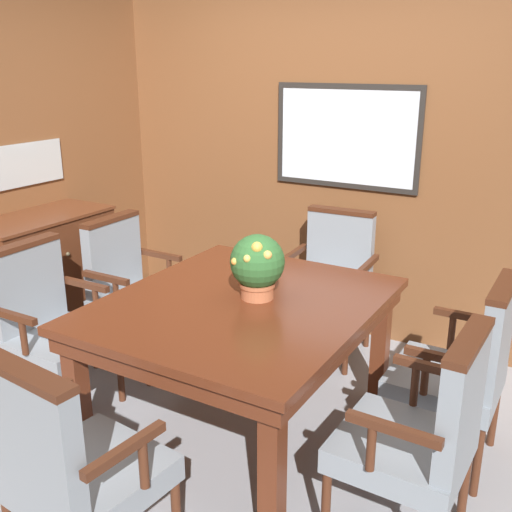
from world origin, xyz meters
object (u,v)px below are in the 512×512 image
(chair_right_far, at_px, (463,366))
(chair_right_near, at_px, (423,432))
(chair_head_near, at_px, (70,464))
(sideboard_cabinet, at_px, (47,284))
(dining_table, at_px, (242,317))
(chair_left_far, at_px, (131,286))
(chair_head_far, at_px, (332,277))
(potted_plant, at_px, (257,265))
(chair_left_near, at_px, (48,322))

(chair_right_far, bearing_deg, chair_right_near, -1.98)
(chair_head_near, height_order, sideboard_cabinet, chair_head_near)
(chair_right_far, bearing_deg, dining_table, -73.72)
(chair_right_far, xyz_separation_m, chair_left_far, (-2.15, 0.01, 0.00))
(dining_table, distance_m, chair_right_near, 1.12)
(chair_right_near, bearing_deg, chair_left_far, -105.84)
(chair_right_far, xyz_separation_m, chair_head_far, (-1.06, 0.84, 0.00))
(chair_right_near, height_order, potted_plant, potted_plant)
(chair_left_far, height_order, sideboard_cabinet, chair_left_far)
(chair_right_far, relative_size, chair_head_far, 1.00)
(potted_plant, bearing_deg, dining_table, -126.14)
(chair_head_near, bearing_deg, chair_right_near, -135.64)
(chair_right_far, distance_m, chair_left_far, 2.15)
(chair_left_near, xyz_separation_m, chair_head_near, (1.07, -0.84, 0.00))
(sideboard_cabinet, bearing_deg, chair_left_near, -40.31)
(chair_head_near, bearing_deg, potted_plant, -87.46)
(chair_left_near, height_order, potted_plant, potted_plant)
(sideboard_cabinet, bearing_deg, chair_right_far, 3.16)
(chair_right_near, xyz_separation_m, chair_right_far, (0.02, 0.65, 0.00))
(chair_right_far, bearing_deg, potted_plant, -76.71)
(chair_head_near, xyz_separation_m, chair_right_near, (1.07, 0.86, 0.00))
(chair_right_near, relative_size, potted_plant, 2.90)
(chair_right_near, distance_m, potted_plant, 1.16)
(chair_head_near, bearing_deg, chair_left_far, -49.54)
(chair_left_far, distance_m, potted_plant, 1.23)
(potted_plant, bearing_deg, chair_left_far, 167.17)
(dining_table, relative_size, chair_head_far, 1.54)
(potted_plant, bearing_deg, chair_head_near, -93.10)
(chair_head_far, bearing_deg, potted_plant, -90.93)
(chair_head_near, height_order, chair_right_far, same)
(chair_left_near, relative_size, chair_right_far, 1.00)
(sideboard_cabinet, bearing_deg, chair_head_far, 30.10)
(chair_right_far, height_order, sideboard_cabinet, chair_right_far)
(dining_table, xyz_separation_m, chair_right_far, (1.08, 0.32, -0.14))
(chair_left_near, distance_m, chair_right_near, 2.15)
(chair_right_far, bearing_deg, sideboard_cabinet, -87.06)
(chair_head_near, distance_m, chair_left_far, 1.85)
(chair_head_near, bearing_deg, chair_left_near, -32.37)
(chair_head_far, height_order, sideboard_cabinet, chair_head_far)
(chair_right_near, xyz_separation_m, sideboard_cabinet, (-2.76, 0.49, -0.05))
(chair_head_near, distance_m, chair_head_far, 2.35)
(chair_left_near, xyz_separation_m, chair_right_near, (2.15, 0.02, 0.00))
(dining_table, height_order, chair_head_far, chair_head_far)
(chair_right_near, xyz_separation_m, chair_head_far, (-1.04, 1.49, 0.00))
(chair_left_near, xyz_separation_m, potted_plant, (1.14, 0.42, 0.42))
(dining_table, bearing_deg, chair_head_near, -90.71)
(potted_plant, bearing_deg, sideboard_cabinet, 176.95)
(chair_head_near, height_order, chair_head_far, same)
(chair_right_near, xyz_separation_m, chair_left_far, (-2.13, 0.66, 0.00))
(chair_head_far, bearing_deg, chair_right_near, -57.82)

